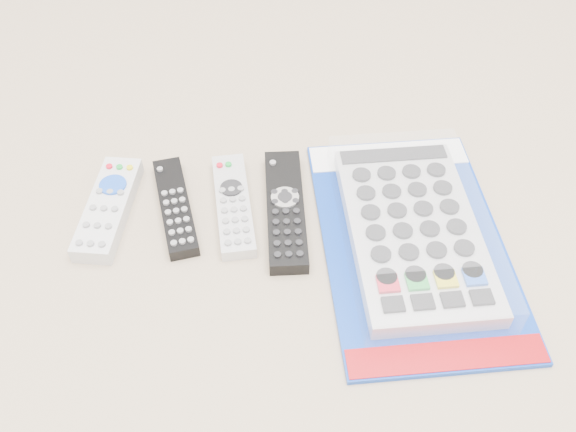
{
  "coord_description": "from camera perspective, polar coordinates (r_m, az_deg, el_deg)",
  "views": [
    {
      "loc": [
        -0.01,
        -0.53,
        0.64
      ],
      "look_at": [
        0.03,
        0.03,
        0.01
      ],
      "focal_mm": 40.0,
      "sensor_mm": 36.0,
      "label": 1
    }
  ],
  "objects": [
    {
      "name": "jumbo_remote_packaged",
      "position": [
        0.83,
        11.1,
        -1.16
      ],
      "size": [
        0.24,
        0.38,
        0.05
      ],
      "rotation": [
        0.0,
        0.0,
        0.02
      ],
      "color": "#0E36A0",
      "rests_on": "ground"
    },
    {
      "name": "remote_silver_dvd",
      "position": [
        0.86,
        -4.89,
        1.02
      ],
      "size": [
        0.06,
        0.18,
        0.02
      ],
      "rotation": [
        0.0,
        0.0,
        0.07
      ],
      "color": "silver",
      "rests_on": "ground"
    },
    {
      "name": "remote_slim_black",
      "position": [
        0.87,
        -9.99,
        0.83
      ],
      "size": [
        0.07,
        0.18,
        0.02
      ],
      "rotation": [
        0.0,
        0.0,
        0.19
      ],
      "color": "black",
      "rests_on": "ground"
    },
    {
      "name": "remote_small_grey",
      "position": [
        0.88,
        -15.69,
        0.7
      ],
      "size": [
        0.08,
        0.18,
        0.03
      ],
      "rotation": [
        0.0,
        0.0,
        -0.16
      ],
      "color": "#B9B9BC",
      "rests_on": "ground"
    },
    {
      "name": "remote_large_black",
      "position": [
        0.85,
        -0.23,
        0.6
      ],
      "size": [
        0.05,
        0.21,
        0.02
      ],
      "rotation": [
        0.0,
        0.0,
        -0.02
      ],
      "color": "black",
      "rests_on": "ground"
    }
  ]
}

